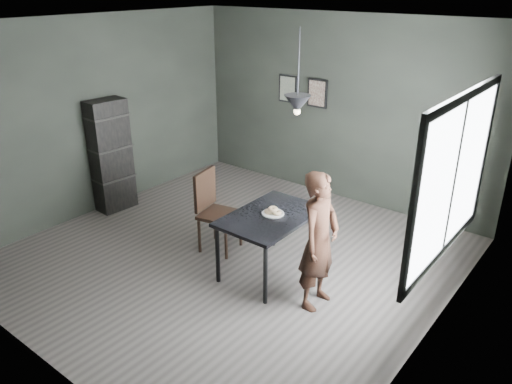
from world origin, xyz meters
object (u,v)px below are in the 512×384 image
Objects in this scene: white_plate at (273,214)px; pendant_lamp at (297,104)px; cafe_table at (270,221)px; wood_chair at (213,206)px; shelf_unit at (111,156)px; woman at (319,241)px.

white_plate is 1.32m from pendant_lamp.
pendant_lamp is at bearing 21.80° from cafe_table.
cafe_table is at bearing -13.46° from wood_chair.
shelf_unit reaches higher than cafe_table.
woman reaches higher than white_plate.
white_plate is at bearing 4.38° from shelf_unit.
pendant_lamp is (1.17, 0.08, 1.46)m from wood_chair.
woman is 1.75× the size of pendant_lamp.
pendant_lamp reaches higher than cafe_table.
shelf_unit reaches higher than white_plate.
shelf_unit is at bearing -179.62° from white_plate.
wood_chair reaches higher than white_plate.
pendant_lamp reaches higher than woman.
white_plate is at bearing 72.31° from woman.
pendant_lamp is at bearing 58.64° from woman.
white_plate is at bearing -161.01° from pendant_lamp.
woman is 3.69m from shelf_unit.
wood_chair is 0.63× the size of shelf_unit.
cafe_table is at bearing 74.12° from woman.
wood_chair is 2.01m from shelf_unit.
pendant_lamp is at bearing 5.79° from shelf_unit.
pendant_lamp is at bearing 18.99° from white_plate.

